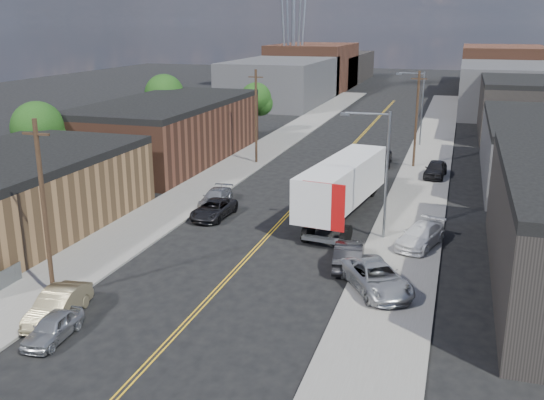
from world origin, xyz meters
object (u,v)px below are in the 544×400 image
Objects in this scene: car_ahead_truck at (378,158)px; car_right_lot_c at (436,169)px; car_left_b at (58,305)px; car_right_oncoming at (349,254)px; car_left_d at (216,198)px; car_left_a at (53,327)px; semi_truck at (347,180)px; car_right_lot_a at (376,277)px; car_left_c at (214,209)px; car_right_lot_b at (421,236)px.

car_right_lot_c is at bearing -37.75° from car_ahead_truck.
car_right_lot_c reaches higher than car_left_b.
car_right_oncoming is 24.90m from car_right_lot_c.
car_left_d is at bearing -134.27° from car_right_lot_c.
car_right_oncoming reaches higher than car_left_d.
car_ahead_truck is at bearing 73.57° from car_left_a.
semi_truck is 25.06m from car_left_b.
car_right_lot_c is (17.02, 14.78, 0.27)m from car_left_d.
semi_truck is 14.83m from car_right_lot_c.
car_left_b is at bearing 175.64° from car_right_lot_a.
car_left_a is 0.76× the size of car_right_oncoming.
car_left_a is at bearing -90.19° from car_left_d.
car_right_lot_c is at bearing 56.69° from car_left_b.
semi_truck is 4.71× the size of car_left_a.
car_left_c is at bearing -126.85° from car_right_lot_c.
car_right_lot_c reaches higher than car_right_lot_a.
semi_truck is at bearing 74.56° from car_right_lot_a.
car_left_d is (0.00, 21.11, -0.10)m from car_left_b.
car_left_a is at bearing -103.84° from semi_truck.
car_left_a is 17.77m from car_right_oncoming.
car_left_a is 40.98m from car_right_lot_c.
car_right_oncoming is (12.97, 11.33, 0.04)m from car_left_b.
car_right_lot_c is at bearing 53.80° from car_right_lot_a.
car_right_lot_a is 1.22× the size of car_right_lot_c.
car_right_lot_b is (15.88, -1.98, 0.19)m from car_left_c.
car_ahead_truck reaches higher than car_left_b.
car_left_c is at bearing 78.51° from car_left_b.
car_right_lot_a is (2.13, -3.33, 0.13)m from car_right_oncoming.
car_right_oncoming is at bearing -94.61° from car_right_lot_c.
semi_truck is 17.55m from car_ahead_truck.
car_left_d is 20.00m from car_right_lot_a.
car_right_lot_b is (17.00, -5.11, 0.21)m from car_left_d.
semi_truck is 10.96m from car_left_d.
car_left_a is 2.12m from car_left_b.
car_right_lot_c is (4.05, 24.57, 0.13)m from car_right_oncoming.
semi_truck is at bearing 65.28° from car_left_a.
car_right_lot_c reaches higher than car_left_c.
semi_truck is at bearing 56.73° from car_left_b.
car_right_lot_c is (15.97, 37.74, 0.31)m from car_left_a.
car_ahead_truck is (9.86, 41.89, 0.16)m from car_left_a.
car_right_oncoming reaches higher than car_left_a.
semi_truck is 3.54× the size of car_left_c.
car_left_a is 43.03m from car_ahead_truck.
car_left_d is at bearing 112.24° from car_left_c.
semi_truck reaches higher than car_right_oncoming.
car_right_oncoming is 0.85× the size of car_ahead_truck.
car_right_oncoming is at bearing -39.82° from car_left_d.
car_right_oncoming reaches higher than car_ahead_truck.
car_left_d is 16.25m from car_right_oncoming.
car_right_oncoming is (11.86, -6.65, 0.12)m from car_left_c.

